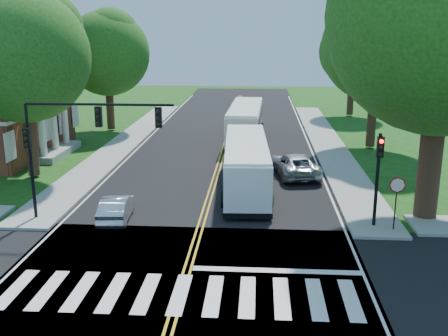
# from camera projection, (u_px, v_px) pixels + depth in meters

# --- Properties ---
(ground) EXTENTS (140.00, 140.00, 0.00)m
(ground) POSITION_uv_depth(u_px,v_px,m) (182.00, 288.00, 19.07)
(ground) COLOR #1A4310
(ground) RESTS_ON ground
(road) EXTENTS (14.00, 96.00, 0.01)m
(road) POSITION_uv_depth(u_px,v_px,m) (219.00, 164.00, 36.42)
(road) COLOR black
(road) RESTS_ON ground
(cross_road) EXTENTS (60.00, 12.00, 0.01)m
(cross_road) POSITION_uv_depth(u_px,v_px,m) (182.00, 287.00, 19.07)
(cross_road) COLOR black
(cross_road) RESTS_ON ground
(center_line) EXTENTS (0.36, 70.00, 0.01)m
(center_line) POSITION_uv_depth(u_px,v_px,m) (223.00, 151.00, 40.28)
(center_line) COLOR gold
(center_line) RESTS_ON road
(edge_line_w) EXTENTS (0.12, 70.00, 0.01)m
(edge_line_w) POSITION_uv_depth(u_px,v_px,m) (136.00, 150.00, 40.72)
(edge_line_w) COLOR silver
(edge_line_w) RESTS_ON road
(edge_line_e) EXTENTS (0.12, 70.00, 0.01)m
(edge_line_e) POSITION_uv_depth(u_px,v_px,m) (312.00, 153.00, 39.84)
(edge_line_e) COLOR silver
(edge_line_e) RESTS_ON road
(crosswalk) EXTENTS (12.60, 3.00, 0.01)m
(crosswalk) POSITION_uv_depth(u_px,v_px,m) (180.00, 294.00, 18.58)
(crosswalk) COLOR silver
(crosswalk) RESTS_ON road
(stop_bar) EXTENTS (6.60, 0.40, 0.01)m
(stop_bar) POSITION_uv_depth(u_px,v_px,m) (277.00, 271.00, 20.38)
(stop_bar) COLOR silver
(stop_bar) RESTS_ON road
(sidewalk_nw) EXTENTS (2.60, 40.00, 0.15)m
(sidewalk_nw) POSITION_uv_depth(u_px,v_px,m) (127.00, 141.00, 43.70)
(sidewalk_nw) COLOR gray
(sidewalk_nw) RESTS_ON ground
(sidewalk_ne) EXTENTS (2.60, 40.00, 0.15)m
(sidewalk_ne) POSITION_uv_depth(u_px,v_px,m) (327.00, 144.00, 42.62)
(sidewalk_ne) COLOR gray
(sidewalk_ne) RESTS_ON ground
(tree_ne_big) EXTENTS (10.80, 10.80, 14.91)m
(tree_ne_big) POSITION_uv_depth(u_px,v_px,m) (445.00, 17.00, 23.60)
(tree_ne_big) COLOR #381F16
(tree_ne_big) RESTS_ON ground
(tree_west_near) EXTENTS (8.00, 8.00, 11.40)m
(tree_west_near) POSITION_uv_depth(u_px,v_px,m) (23.00, 56.00, 31.38)
(tree_west_near) COLOR #381F16
(tree_west_near) RESTS_ON ground
(tree_west_far) EXTENTS (7.60, 7.60, 10.67)m
(tree_west_far) POSITION_uv_depth(u_px,v_px,m) (107.00, 54.00, 46.92)
(tree_west_far) COLOR #381F16
(tree_west_far) RESTS_ON ground
(tree_east_mid) EXTENTS (8.40, 8.40, 11.93)m
(tree_east_mid) POSITION_uv_depth(u_px,v_px,m) (377.00, 46.00, 39.44)
(tree_east_mid) COLOR #381F16
(tree_east_mid) RESTS_ON ground
(tree_east_far) EXTENTS (7.20, 7.20, 10.34)m
(tree_east_far) POSITION_uv_depth(u_px,v_px,m) (353.00, 51.00, 55.06)
(tree_east_far) COLOR #381F16
(tree_east_far) RESTS_ON ground
(signal_nw) EXTENTS (7.15, 0.46, 5.66)m
(signal_nw) POSITION_uv_depth(u_px,v_px,m) (76.00, 134.00, 24.52)
(signal_nw) COLOR black
(signal_nw) RESTS_ON ground
(signal_ne) EXTENTS (0.30, 0.46, 4.40)m
(signal_ne) POSITION_uv_depth(u_px,v_px,m) (378.00, 168.00, 23.98)
(signal_ne) COLOR black
(signal_ne) RESTS_ON ground
(stop_sign) EXTENTS (0.76, 0.08, 2.53)m
(stop_sign) POSITION_uv_depth(u_px,v_px,m) (397.00, 191.00, 23.73)
(stop_sign) COLOR black
(stop_sign) RESTS_ON ground
(bus_lead) EXTENTS (3.06, 11.25, 2.88)m
(bus_lead) POSITION_uv_depth(u_px,v_px,m) (246.00, 164.00, 30.46)
(bus_lead) COLOR white
(bus_lead) RESTS_ON road
(bus_follow) EXTENTS (3.06, 11.60, 2.98)m
(bus_follow) POSITION_uv_depth(u_px,v_px,m) (245.00, 122.00, 43.79)
(bus_follow) COLOR white
(bus_follow) RESTS_ON road
(hatchback) EXTENTS (1.60, 3.82, 1.23)m
(hatchback) POSITION_uv_depth(u_px,v_px,m) (117.00, 208.00, 25.68)
(hatchback) COLOR silver
(hatchback) RESTS_ON road
(suv) EXTENTS (3.30, 5.55, 1.44)m
(suv) POSITION_uv_depth(u_px,v_px,m) (295.00, 165.00, 33.48)
(suv) COLOR #BABDC2
(suv) RESTS_ON road
(dark_sedan) EXTENTS (2.46, 4.15, 1.13)m
(dark_sedan) POSITION_uv_depth(u_px,v_px,m) (292.00, 162.00, 34.86)
(dark_sedan) COLOR black
(dark_sedan) RESTS_ON road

